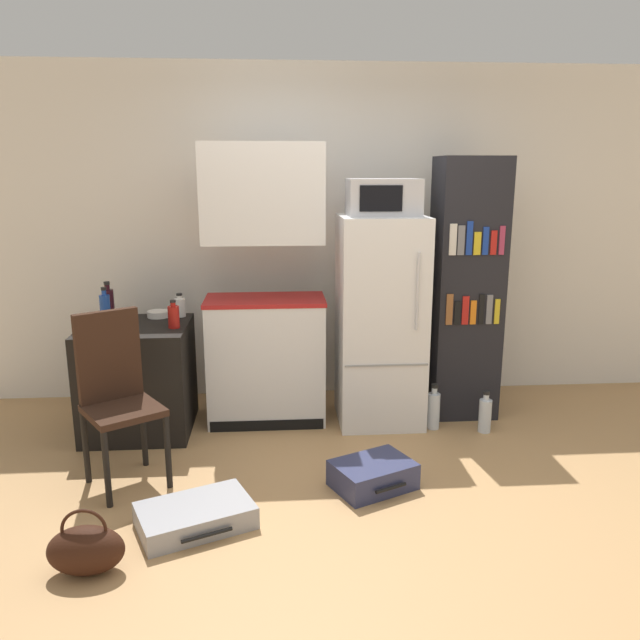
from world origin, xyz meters
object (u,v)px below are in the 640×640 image
at_px(suitcase_large_flat, 196,516).
at_px(refrigerator, 380,321).
at_px(bottle_blue_soda, 105,308).
at_px(bottle_milk_white, 180,307).
at_px(water_bottle_middle, 434,410).
at_px(suitcase_small_flat, 373,475).
at_px(chair, 116,385).
at_px(side_table, 139,378).
at_px(microwave, 383,197).
at_px(kitchen_hutch, 265,298).
at_px(bottle_wine_dark, 108,303).
at_px(water_bottle_front, 485,415).
at_px(bookshelf, 466,290).
at_px(bowl, 159,314).
at_px(handbag, 86,550).
at_px(bottle_ketchup_red, 174,316).

bearing_deg(suitcase_large_flat, refrigerator, 25.87).
xyz_separation_m(bottle_blue_soda, bottle_milk_white, (0.50, 0.17, -0.04)).
bearing_deg(water_bottle_middle, suitcase_small_flat, -124.72).
distance_m(chair, suitcase_large_flat, 0.94).
height_order(side_table, microwave, microwave).
distance_m(kitchen_hutch, bottle_milk_white, 0.65).
height_order(kitchen_hutch, suitcase_large_flat, kitchen_hutch).
bearing_deg(bottle_wine_dark, suitcase_small_flat, -34.42).
distance_m(refrigerator, bottle_wine_dark, 2.01).
relative_size(kitchen_hutch, water_bottle_front, 6.54).
relative_size(bookshelf, suitcase_large_flat, 2.84).
height_order(bottle_milk_white, bottle_wine_dark, bottle_wine_dark).
height_order(microwave, suitcase_small_flat, microwave).
xyz_separation_m(refrigerator, bowl, (-1.64, 0.18, 0.04)).
distance_m(microwave, bottle_milk_white, 1.69).
relative_size(refrigerator, bottle_milk_white, 8.77).
bearing_deg(bottle_blue_soda, water_bottle_middle, -5.57).
distance_m(microwave, suitcase_large_flat, 2.44).
bearing_deg(chair, bottle_wine_dark, 71.61).
bearing_deg(handbag, side_table, 92.92).
xyz_separation_m(bottle_wine_dark, bottle_ketchup_red, (0.53, -0.34, -0.03)).
bearing_deg(suitcase_small_flat, kitchen_hutch, 94.88).
xyz_separation_m(bottle_blue_soda, bottle_wine_dark, (-0.02, 0.17, 0.00)).
relative_size(bowl, water_bottle_middle, 0.49).
height_order(microwave, bottle_milk_white, microwave).
height_order(suitcase_large_flat, water_bottle_front, water_bottle_front).
distance_m(bottle_blue_soda, water_bottle_middle, 2.48).
distance_m(bottle_wine_dark, bowl, 0.37).
relative_size(refrigerator, bottle_wine_dark, 5.66).
bearing_deg(bowl, suitcase_large_flat, -74.92).
bearing_deg(suitcase_large_flat, bottle_wine_dark, 93.44).
distance_m(kitchen_hutch, suitcase_large_flat, 1.74).
bearing_deg(chair, suitcase_small_flat, -41.84).
bearing_deg(bottle_milk_white, side_table, -138.33).
bearing_deg(bottle_ketchup_red, water_bottle_front, -3.69).
relative_size(chair, water_bottle_front, 3.36).
bearing_deg(bowl, bottle_milk_white, 1.57).
xyz_separation_m(kitchen_hutch, suitcase_large_flat, (-0.37, -1.46, -0.88)).
distance_m(side_table, water_bottle_front, 2.51).
xyz_separation_m(microwave, suitcase_small_flat, (-0.20, -1.04, -1.58)).
xyz_separation_m(bottle_wine_dark, bowl, (0.36, -0.00, -0.09)).
height_order(side_table, water_bottle_middle, side_table).
height_order(water_bottle_front, water_bottle_middle, water_bottle_middle).
bearing_deg(water_bottle_front, water_bottle_middle, 166.03).
relative_size(microwave, water_bottle_front, 1.61).
xyz_separation_m(refrigerator, bottle_milk_white, (-1.48, 0.19, 0.09)).
bearing_deg(water_bottle_middle, handbag, -142.92).
bearing_deg(bottle_blue_soda, bottle_wine_dark, 96.71).
bearing_deg(suitcase_large_flat, bookshelf, 15.40).
bearing_deg(side_table, suitcase_small_flat, -32.19).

